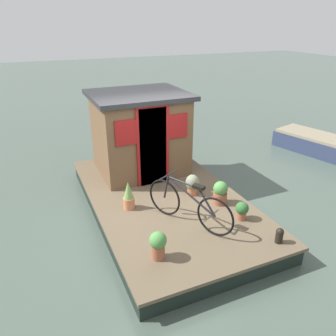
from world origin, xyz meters
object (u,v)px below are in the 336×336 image
(houseboat_cabin, at_px, (140,133))
(potted_plant_mint, at_px, (129,196))
(potted_plant_succulent, at_px, (220,193))
(potted_plant_rosemary, at_px, (192,184))
(potted_plant_fern, at_px, (158,244))
(potted_plant_sage, at_px, (242,210))
(dinghy_boat, at_px, (326,146))
(bicycle, at_px, (189,205))
(mooring_bollard, at_px, (279,235))

(houseboat_cabin, distance_m, potted_plant_mint, 1.91)
(potted_plant_succulent, bearing_deg, potted_plant_rosemary, 31.05)
(potted_plant_fern, height_order, potted_plant_rosemary, potted_plant_fern)
(potted_plant_mint, height_order, potted_plant_sage, potted_plant_mint)
(potted_plant_succulent, height_order, dinghy_boat, potted_plant_succulent)
(potted_plant_succulent, relative_size, dinghy_boat, 0.15)
(bicycle, xyz_separation_m, dinghy_boat, (2.10, -5.62, -0.48))
(potted_plant_rosemary, relative_size, mooring_bollard, 1.65)
(potted_plant_fern, bearing_deg, mooring_bollard, -102.66)
(potted_plant_fern, xyz_separation_m, potted_plant_sage, (0.38, -1.79, -0.06))
(potted_plant_sage, bearing_deg, potted_plant_fern, 102.12)
(potted_plant_fern, height_order, potted_plant_mint, potted_plant_mint)
(potted_plant_fern, xyz_separation_m, dinghy_boat, (2.74, -6.46, -0.35))
(bicycle, height_order, dinghy_boat, bicycle)
(potted_plant_sage, bearing_deg, mooring_bollard, -169.52)
(bicycle, bearing_deg, potted_plant_mint, 40.65)
(potted_plant_mint, height_order, potted_plant_succulent, potted_plant_mint)
(potted_plant_sage, relative_size, mooring_bollard, 1.30)
(potted_plant_fern, xyz_separation_m, potted_plant_rosemary, (1.58, -1.40, -0.02))
(potted_plant_rosemary, distance_m, potted_plant_succulent, 0.64)
(dinghy_boat, bearing_deg, houseboat_cabin, 85.68)
(bicycle, height_order, potted_plant_sage, bicycle)
(potted_plant_rosemary, xyz_separation_m, mooring_bollard, (-2.01, -0.54, -0.09))
(bicycle, bearing_deg, potted_plant_rosemary, -31.21)
(potted_plant_mint, distance_m, potted_plant_sage, 2.11)
(houseboat_cabin, distance_m, bicycle, 2.58)
(bicycle, relative_size, potted_plant_rosemary, 3.58)
(bicycle, height_order, potted_plant_mint, bicycle)
(potted_plant_fern, height_order, dinghy_boat, potted_plant_fern)
(potted_plant_mint, relative_size, potted_plant_rosemary, 1.29)
(potted_plant_mint, bearing_deg, potted_plant_sage, -124.17)
(potted_plant_mint, height_order, mooring_bollard, potted_plant_mint)
(potted_plant_fern, distance_m, potted_plant_sage, 1.83)
(mooring_bollard, distance_m, dinghy_boat, 5.53)
(mooring_bollard, bearing_deg, potted_plant_mint, 43.44)
(potted_plant_succulent, height_order, mooring_bollard, potted_plant_succulent)
(bicycle, xyz_separation_m, potted_plant_rosemary, (0.93, -0.57, -0.16))
(potted_plant_mint, bearing_deg, potted_plant_succulent, -107.66)
(bicycle, xyz_separation_m, potted_plant_mint, (0.93, 0.80, -0.12))
(potted_plant_rosemary, bearing_deg, dinghy_boat, -77.00)
(potted_plant_mint, relative_size, mooring_bollard, 2.12)
(bicycle, bearing_deg, dinghy_boat, -69.50)
(potted_plant_succulent, bearing_deg, bicycle, 113.53)
(houseboat_cabin, height_order, bicycle, houseboat_cabin)
(houseboat_cabin, bearing_deg, potted_plant_sage, -161.45)
(bicycle, relative_size, potted_plant_succulent, 3.35)
(potted_plant_succulent, bearing_deg, dinghy_boat, -70.08)
(dinghy_boat, bearing_deg, potted_plant_succulent, 109.92)
(potted_plant_succulent, relative_size, mooring_bollard, 1.76)
(mooring_bollard, bearing_deg, dinghy_boat, -54.88)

